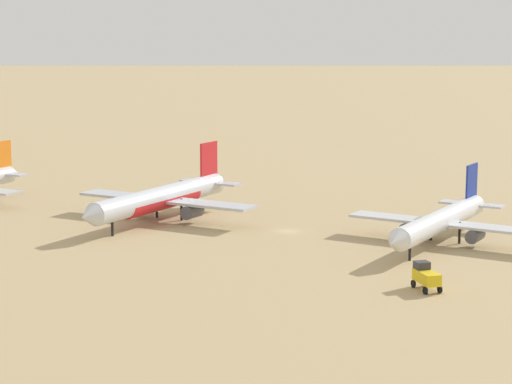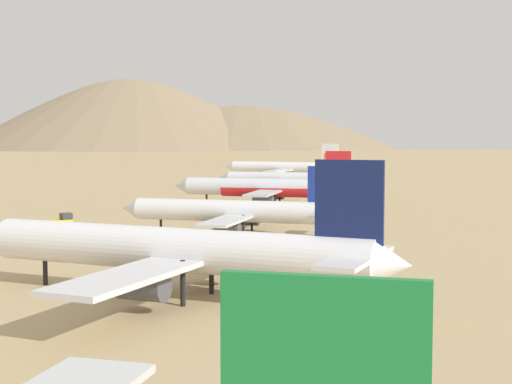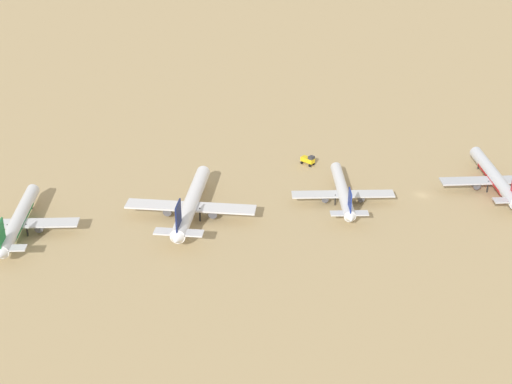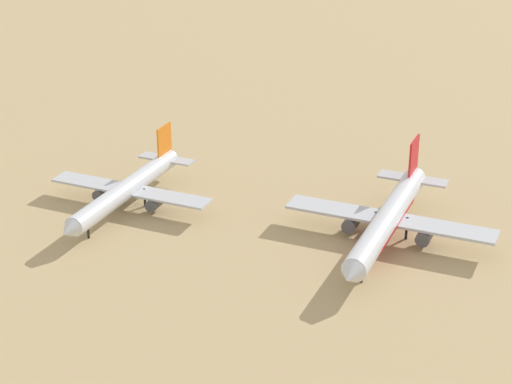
# 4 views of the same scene
# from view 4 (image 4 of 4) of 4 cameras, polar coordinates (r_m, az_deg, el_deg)

# --- Properties ---
(parked_jet_1) EXTENTS (42.13, 34.13, 12.18)m
(parked_jet_1) POSITION_cam_4_polar(r_m,az_deg,el_deg) (176.93, -8.23, 0.18)
(parked_jet_1) COLOR silver
(parked_jet_1) RESTS_ON ground
(parked_jet_2) EXTENTS (48.17, 38.99, 13.93)m
(parked_jet_2) POSITION_cam_4_polar(r_m,az_deg,el_deg) (163.60, 8.44, -1.72)
(parked_jet_2) COLOR silver
(parked_jet_2) RESTS_ON ground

